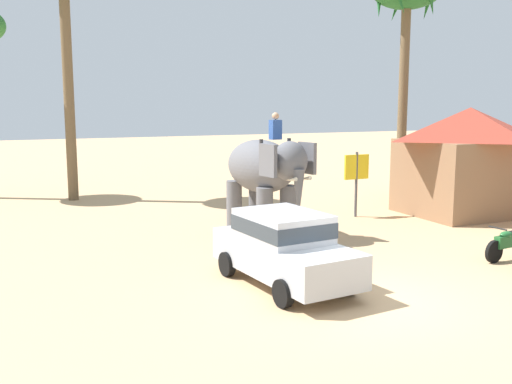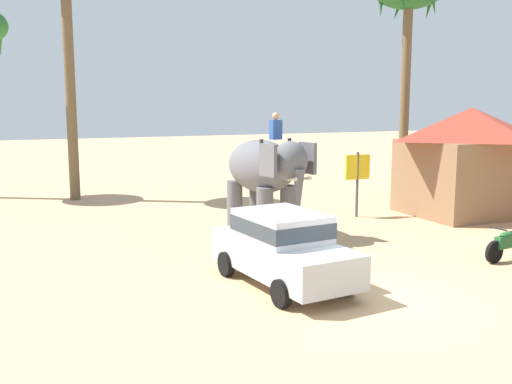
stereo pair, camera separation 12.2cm
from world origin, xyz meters
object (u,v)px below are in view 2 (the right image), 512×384
motorcycle_far_in_row (509,243)px  signboard_yellow (357,171)px  elephant_with_mahout (265,172)px  roadside_hut (470,158)px  car_sedan_foreground (283,245)px

motorcycle_far_in_row → signboard_yellow: bearing=93.9°
signboard_yellow → elephant_with_mahout: bearing=-165.4°
roadside_hut → elephant_with_mahout: bearing=179.7°
motorcycle_far_in_row → signboard_yellow: size_ratio=0.75×
elephant_with_mahout → roadside_hut: 8.37m
motorcycle_far_in_row → elephant_with_mahout: bearing=129.6°
car_sedan_foreground → motorcycle_far_in_row: car_sedan_foreground is taller
motorcycle_far_in_row → roadside_hut: 6.92m
car_sedan_foreground → roadside_hut: (10.21, 5.10, 1.20)m
car_sedan_foreground → roadside_hut: 11.47m
signboard_yellow → motorcycle_far_in_row: bearing=-86.1°
car_sedan_foreground → signboard_yellow: (6.03, 6.22, 0.76)m
elephant_with_mahout → roadside_hut: (8.37, -0.04, 0.13)m
car_sedan_foreground → elephant_with_mahout: (1.84, 5.13, 1.06)m
car_sedan_foreground → signboard_yellow: signboard_yellow is taller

